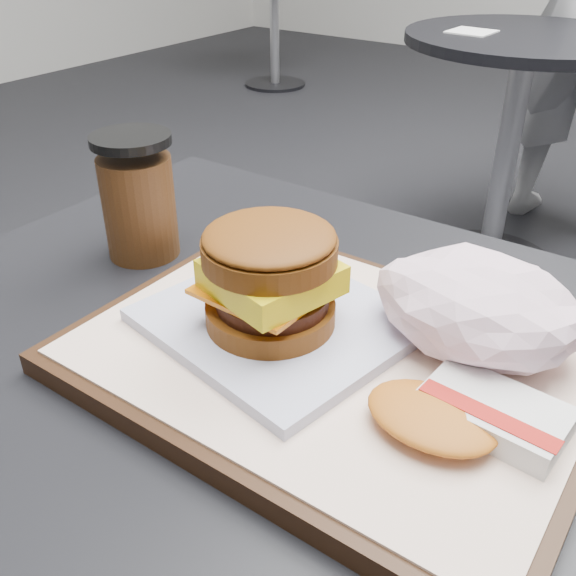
# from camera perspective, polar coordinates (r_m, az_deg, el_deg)

# --- Properties ---
(customer_table) EXTENTS (0.80, 0.60, 0.77)m
(customer_table) POSITION_cam_1_polar(r_m,az_deg,el_deg) (0.63, 1.71, -20.44)
(customer_table) COLOR #A5A5AA
(customer_table) RESTS_ON ground
(serving_tray) EXTENTS (0.38, 0.28, 0.02)m
(serving_tray) POSITION_cam_1_polar(r_m,az_deg,el_deg) (0.49, 3.90, -6.37)
(serving_tray) COLOR black
(serving_tray) RESTS_ON customer_table
(breakfast_sandwich) EXTENTS (0.22, 0.20, 0.09)m
(breakfast_sandwich) POSITION_cam_1_polar(r_m,az_deg,el_deg) (0.48, -1.36, 0.01)
(breakfast_sandwich) COLOR silver
(breakfast_sandwich) RESTS_ON serving_tray
(hash_brown) EXTENTS (0.12, 0.09, 0.02)m
(hash_brown) POSITION_cam_1_polar(r_m,az_deg,el_deg) (0.43, 15.53, -10.74)
(hash_brown) COLOR silver
(hash_brown) RESTS_ON serving_tray
(crumpled_wrapper) EXTENTS (0.15, 0.12, 0.07)m
(crumpled_wrapper) POSITION_cam_1_polar(r_m,az_deg,el_deg) (0.49, 16.65, -1.61)
(crumpled_wrapper) COLOR white
(crumpled_wrapper) RESTS_ON serving_tray
(coffee_cup) EXTENTS (0.08, 0.08, 0.12)m
(coffee_cup) POSITION_cam_1_polar(r_m,az_deg,el_deg) (0.65, -13.14, 7.52)
(coffee_cup) COLOR #422410
(coffee_cup) RESTS_ON customer_table
(neighbor_table) EXTENTS (0.70, 0.70, 0.75)m
(neighbor_table) POSITION_cam_1_polar(r_m,az_deg,el_deg) (2.12, 19.60, 15.20)
(neighbor_table) COLOR black
(neighbor_table) RESTS_ON ground
(napkin) EXTENTS (0.13, 0.13, 0.00)m
(napkin) POSITION_cam_1_polar(r_m,az_deg,el_deg) (2.05, 16.01, 21.06)
(napkin) COLOR white
(napkin) RESTS_ON neighbor_table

